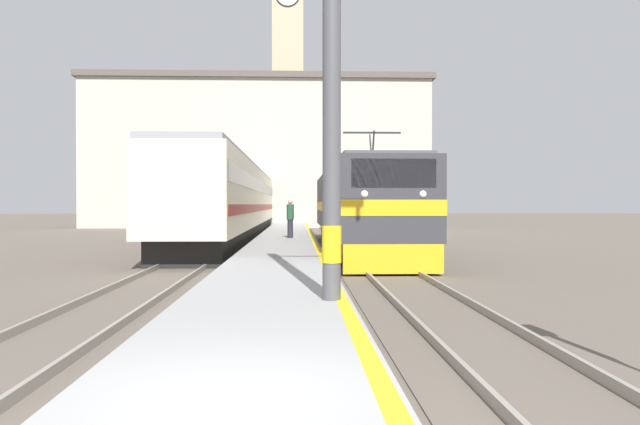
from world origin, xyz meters
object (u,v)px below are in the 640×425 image
(catenary_mast, at_px, (335,38))
(person_on_platform, at_px, (290,218))
(locomotive_train, at_px, (358,208))
(clock_tower, at_px, (288,80))
(passenger_train, at_px, (240,201))

(catenary_mast, bearing_deg, person_on_platform, 92.85)
(locomotive_train, xyz_separation_m, clock_tower, (-3.60, 39.73, 13.35))
(catenary_mast, height_order, person_on_platform, catenary_mast)
(locomotive_train, height_order, clock_tower, clock_tower)
(catenary_mast, height_order, clock_tower, clock_tower)
(locomotive_train, relative_size, person_on_platform, 11.24)
(catenary_mast, relative_size, clock_tower, 0.30)
(locomotive_train, bearing_deg, catenary_mast, -96.89)
(locomotive_train, relative_size, clock_tower, 0.69)
(catenary_mast, xyz_separation_m, person_on_platform, (-0.93, 18.64, -3.28))
(catenary_mast, distance_m, person_on_platform, 18.95)
(clock_tower, bearing_deg, person_on_platform, -89.00)
(passenger_train, distance_m, person_on_platform, 10.50)
(catenary_mast, relative_size, person_on_platform, 4.84)
(locomotive_train, distance_m, passenger_train, 13.44)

